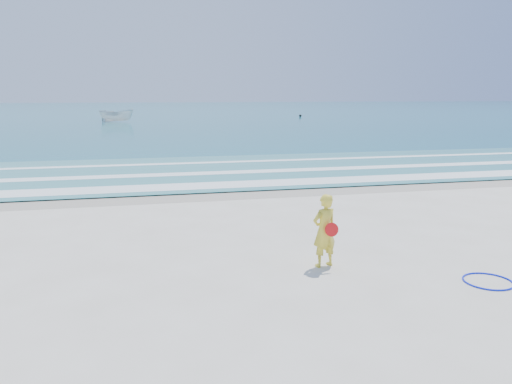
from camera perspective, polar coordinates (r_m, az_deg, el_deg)
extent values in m
plane|color=silver|center=(8.58, 2.36, -11.83)|extent=(400.00, 400.00, 0.00)
cube|color=#B2A893|center=(17.07, -5.78, -0.22)|extent=(400.00, 2.40, 0.00)
cube|color=#19727F|center=(112.68, -12.33, 9.19)|extent=(400.00, 190.00, 0.04)
cube|color=#59B7AD|center=(21.96, -7.51, 2.39)|extent=(400.00, 10.00, 0.01)
cube|color=white|center=(18.33, -6.32, 0.71)|extent=(400.00, 1.40, 0.01)
cube|color=white|center=(21.17, -7.29, 2.09)|extent=(400.00, 0.90, 0.01)
cube|color=white|center=(24.42, -8.11, 3.27)|extent=(400.00, 0.60, 0.01)
torus|color=#0C1FDD|center=(10.09, 24.99, -9.23)|extent=(0.88, 0.88, 0.03)
imported|color=silver|center=(62.91, -15.65, 8.42)|extent=(4.20, 2.02, 1.56)
sphere|color=black|center=(74.31, 5.08, 8.68)|extent=(0.37, 0.37, 0.37)
imported|color=yellow|center=(9.85, 7.81, -4.39)|extent=(0.61, 0.48, 1.45)
cylinder|color=red|center=(9.70, 8.65, -4.27)|extent=(0.27, 0.08, 0.27)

